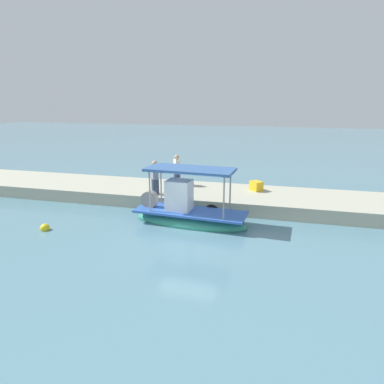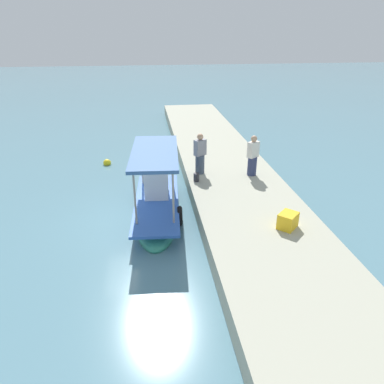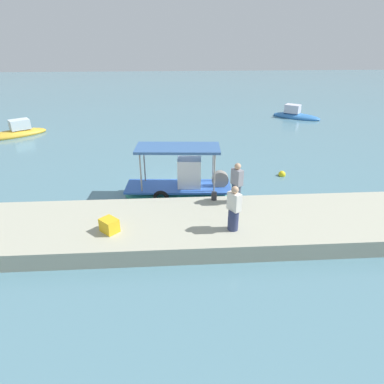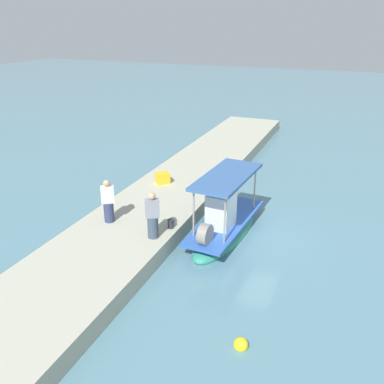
{
  "view_description": "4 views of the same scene",
  "coord_description": "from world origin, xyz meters",
  "views": [
    {
      "loc": [
        -3.45,
        13.18,
        5.51
      ],
      "look_at": [
        0.59,
        -2.44,
        1.06
      ],
      "focal_mm": 31.51,
      "sensor_mm": 36.0,
      "label": 1
    },
    {
      "loc": [
        -11.89,
        -0.6,
        6.6
      ],
      "look_at": [
        0.57,
        -2.28,
        0.76
      ],
      "focal_mm": 33.32,
      "sensor_mm": 36.0,
      "label": 2
    },
    {
      "loc": [
        -0.03,
        -15.85,
        7.35
      ],
      "look_at": [
        0.8,
        -2.98,
        1.24
      ],
      "focal_mm": 31.48,
      "sensor_mm": 36.0,
      "label": 3
    },
    {
      "loc": [
        14.9,
        3.58,
        8.26
      ],
      "look_at": [
        -0.51,
        -2.68,
        1.28
      ],
      "focal_mm": 39.27,
      "sensor_mm": 36.0,
      "label": 4
    }
  ],
  "objects": [
    {
      "name": "mooring_bollard",
      "position": [
        1.8,
        -2.63,
        0.85
      ],
      "size": [
        0.24,
        0.24,
        0.36
      ],
      "primitive_type": "cylinder",
      "color": "#2D2D33",
      "rests_on": "dock_quay"
    },
    {
      "name": "main_fishing_boat",
      "position": [
        0.38,
        -0.91,
        0.48
      ],
      "size": [
        5.4,
        2.0,
        2.94
      ],
      "color": "teal",
      "rests_on": "ground_plane"
    },
    {
      "name": "fisherman_near_bollard",
      "position": [
        2.71,
        -2.92,
        1.49
      ],
      "size": [
        0.55,
        0.58,
        1.8
      ],
      "color": "#3B485A",
      "rests_on": "dock_quay"
    },
    {
      "name": "fisherman_by_crate",
      "position": [
        2.19,
        -5.14,
        1.48
      ],
      "size": [
        0.55,
        0.57,
        1.77
      ],
      "color": "navy",
      "rests_on": "dock_quay"
    },
    {
      "name": "ground_plane",
      "position": [
        0.0,
        0.0,
        0.0
      ],
      "size": [
        120.0,
        120.0,
        0.0
      ],
      "primitive_type": "plane",
      "color": "slate"
    },
    {
      "name": "cargo_crate",
      "position": [
        -2.39,
        -5.0,
        0.93
      ],
      "size": [
        0.8,
        0.8,
        0.52
      ],
      "primitive_type": "cube",
      "rotation": [
        0.0,
        0.0,
        2.36
      ],
      "color": "yellow",
      "rests_on": "dock_quay"
    },
    {
      "name": "dock_quay",
      "position": [
        0.0,
        -4.32,
        0.34
      ],
      "size": [
        36.0,
        4.01,
        0.68
      ],
      "primitive_type": "cube",
      "color": "#B1B09A",
      "rests_on": "ground_plane"
    },
    {
      "name": "marker_buoy",
      "position": [
        6.22,
        1.48,
        0.08
      ],
      "size": [
        0.41,
        0.41,
        0.41
      ],
      "color": "yellow",
      "rests_on": "ground_plane"
    }
  ]
}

